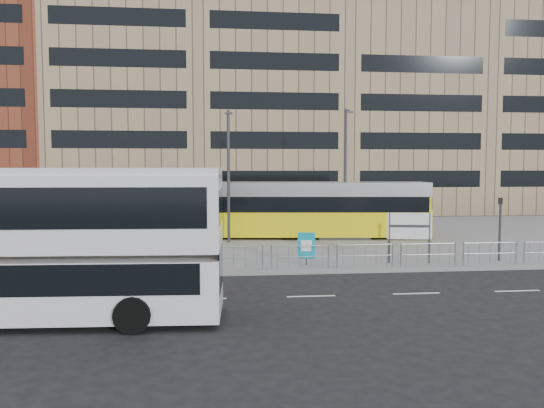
{
  "coord_description": "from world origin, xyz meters",
  "views": [
    {
      "loc": [
        -1.43,
        -22.89,
        4.74
      ],
      "look_at": [
        1.6,
        6.0,
        2.7
      ],
      "focal_mm": 35.0,
      "sensor_mm": 36.0,
      "label": 1
    }
  ],
  "objects": [
    {
      "name": "tram",
      "position": [
        -3.08,
        11.8,
        1.96
      ],
      "size": [
        30.74,
        5.96,
        3.61
      ],
      "rotation": [
        0.0,
        0.0,
        -0.1
      ],
      "color": "yellow",
      "rests_on": "plaza"
    },
    {
      "name": "lamp_post_west",
      "position": [
        -0.7,
        9.29,
        4.53
      ],
      "size": [
        0.45,
        1.04,
        8.02
      ],
      "color": "#2D2D30",
      "rests_on": "plaza"
    },
    {
      "name": "ad_panel",
      "position": [
        2.73,
        1.34,
        1.05
      ],
      "size": [
        0.82,
        0.21,
        1.53
      ],
      "rotation": [
        0.0,
        0.0,
        -0.18
      ],
      "color": "#2D2D30",
      "rests_on": "plaza"
    },
    {
      "name": "lamp_post_east",
      "position": [
        6.83,
        10.49,
        4.68
      ],
      "size": [
        0.45,
        1.04,
        8.31
      ],
      "color": "#2D2D30",
      "rests_on": "plaza"
    },
    {
      "name": "ground",
      "position": [
        0.0,
        0.0,
        0.0
      ],
      "size": [
        120.0,
        120.0,
        0.0
      ],
      "primitive_type": "plane",
      "color": "black",
      "rests_on": "ground"
    },
    {
      "name": "traffic_light_east",
      "position": [
        12.34,
        1.54,
        2.12
      ],
      "size": [
        0.19,
        0.22,
        3.1
      ],
      "rotation": [
        0.0,
        0.0,
        0.17
      ],
      "color": "#2D2D30",
      "rests_on": "plaza"
    },
    {
      "name": "traffic_light_west",
      "position": [
        -7.61,
        1.31,
        2.12
      ],
      "size": [
        0.19,
        0.22,
        3.1
      ],
      "rotation": [
        0.0,
        0.0,
        -0.13
      ],
      "color": "#2D2D30",
      "rests_on": "plaza"
    },
    {
      "name": "building_row",
      "position": [
        1.55,
        34.27,
        12.91
      ],
      "size": [
        70.4,
        18.4,
        31.2
      ],
      "color": "brown",
      "rests_on": "ground"
    },
    {
      "name": "pedestrian_barrier",
      "position": [
        2.0,
        0.5,
        0.98
      ],
      "size": [
        32.07,
        0.07,
        1.1
      ],
      "color": "gray",
      "rests_on": "plaza"
    },
    {
      "name": "pedestrian",
      "position": [
        -8.84,
        5.67,
        1.02
      ],
      "size": [
        0.45,
        0.66,
        1.74
      ],
      "primitive_type": "imported",
      "rotation": [
        0.0,
        0.0,
        1.62
      ],
      "color": "black",
      "rests_on": "plaza"
    },
    {
      "name": "station_sign",
      "position": [
        7.7,
        1.37,
        1.82
      ],
      "size": [
        2.08,
        0.43,
        2.41
      ],
      "rotation": [
        0.0,
        0.0,
        -0.17
      ],
      "color": "#2D2D30",
      "rests_on": "plaza"
    },
    {
      "name": "double_decker_bus",
      "position": [
        -7.18,
        -6.25,
        2.55
      ],
      "size": [
        11.89,
        3.47,
        4.71
      ],
      "rotation": [
        0.0,
        0.0,
        -0.05
      ],
      "color": "silver",
      "rests_on": "ground"
    },
    {
      "name": "kerb",
      "position": [
        0.0,
        0.05,
        0.07
      ],
      "size": [
        64.0,
        0.25,
        0.17
      ],
      "primitive_type": "cube",
      "color": "gray",
      "rests_on": "ground"
    },
    {
      "name": "plaza",
      "position": [
        0.0,
        12.0,
        0.07
      ],
      "size": [
        64.0,
        24.0,
        0.15
      ],
      "primitive_type": "cube",
      "color": "slate",
      "rests_on": "ground"
    },
    {
      "name": "road_markings",
      "position": [
        1.0,
        -4.0,
        0.01
      ],
      "size": [
        62.0,
        0.12,
        0.01
      ],
      "primitive_type": "cube",
      "color": "white",
      "rests_on": "ground"
    }
  ]
}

